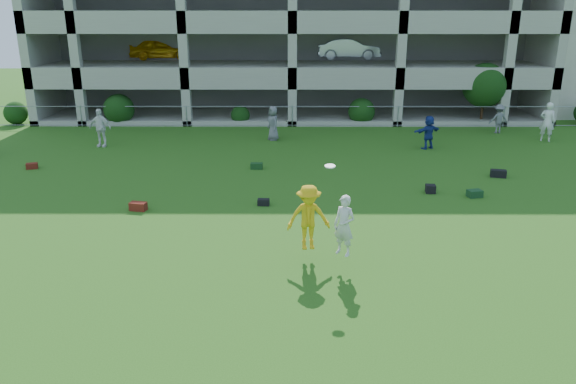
{
  "coord_description": "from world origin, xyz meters",
  "views": [
    {
      "loc": [
        -0.11,
        -12.53,
        6.58
      ],
      "look_at": [
        -0.17,
        3.0,
        1.4
      ],
      "focal_mm": 35.0,
      "sensor_mm": 36.0,
      "label": 1
    }
  ],
  "objects_px": {
    "bystander_f": "(499,119)",
    "crate_d": "(430,189)",
    "parking_garage": "(292,14)",
    "bystander_e": "(547,122)",
    "bystander_d": "(429,132)",
    "bystander_b": "(100,128)",
    "bystander_c": "(273,123)",
    "frisbee_contest": "(316,219)"
  },
  "relations": [
    {
      "from": "bystander_b",
      "to": "frisbee_contest",
      "type": "xyz_separation_m",
      "value": [
        9.92,
        -12.99,
        0.3
      ]
    },
    {
      "from": "bystander_d",
      "to": "parking_garage",
      "type": "height_order",
      "value": "parking_garage"
    },
    {
      "from": "bystander_e",
      "to": "crate_d",
      "type": "height_order",
      "value": "bystander_e"
    },
    {
      "from": "bystander_c",
      "to": "bystander_d",
      "type": "height_order",
      "value": "bystander_c"
    },
    {
      "from": "bystander_b",
      "to": "bystander_c",
      "type": "distance_m",
      "value": 8.49
    },
    {
      "from": "bystander_b",
      "to": "parking_garage",
      "type": "bearing_deg",
      "value": 63.16
    },
    {
      "from": "bystander_e",
      "to": "frisbee_contest",
      "type": "xyz_separation_m",
      "value": [
        -12.3,
        -14.19,
        0.24
      ]
    },
    {
      "from": "bystander_c",
      "to": "frisbee_contest",
      "type": "relative_size",
      "value": 0.71
    },
    {
      "from": "crate_d",
      "to": "parking_garage",
      "type": "relative_size",
      "value": 0.01
    },
    {
      "from": "frisbee_contest",
      "to": "parking_garage",
      "type": "relative_size",
      "value": 0.08
    },
    {
      "from": "parking_garage",
      "to": "bystander_c",
      "type": "bearing_deg",
      "value": -94.63
    },
    {
      "from": "bystander_d",
      "to": "parking_garage",
      "type": "bearing_deg",
      "value": -92.77
    },
    {
      "from": "bystander_b",
      "to": "bystander_f",
      "type": "distance_m",
      "value": 20.69
    },
    {
      "from": "bystander_b",
      "to": "crate_d",
      "type": "bearing_deg",
      "value": -18.3
    },
    {
      "from": "bystander_b",
      "to": "bystander_c",
      "type": "height_order",
      "value": "bystander_b"
    },
    {
      "from": "crate_d",
      "to": "frisbee_contest",
      "type": "xyz_separation_m",
      "value": [
        -4.51,
        -5.87,
        1.08
      ]
    },
    {
      "from": "bystander_d",
      "to": "bystander_e",
      "type": "relative_size",
      "value": 0.81
    },
    {
      "from": "parking_garage",
      "to": "bystander_f",
      "type": "bearing_deg",
      "value": -42.94
    },
    {
      "from": "bystander_e",
      "to": "bystander_f",
      "type": "distance_m",
      "value": 2.6
    },
    {
      "from": "bystander_c",
      "to": "frisbee_contest",
      "type": "distance_m",
      "value": 14.5
    },
    {
      "from": "bystander_f",
      "to": "crate_d",
      "type": "distance_m",
      "value": 11.89
    },
    {
      "from": "bystander_d",
      "to": "parking_garage",
      "type": "relative_size",
      "value": 0.05
    },
    {
      "from": "bystander_f",
      "to": "bystander_d",
      "type": "bearing_deg",
      "value": 32.13
    },
    {
      "from": "bystander_c",
      "to": "bystander_e",
      "type": "bearing_deg",
      "value": 64.44
    },
    {
      "from": "bystander_c",
      "to": "parking_garage",
      "type": "distance_m",
      "value": 13.12
    },
    {
      "from": "bystander_b",
      "to": "bystander_d",
      "type": "xyz_separation_m",
      "value": [
        15.88,
        -0.39,
        -0.13
      ]
    },
    {
      "from": "frisbee_contest",
      "to": "bystander_e",
      "type": "bearing_deg",
      "value": 49.08
    },
    {
      "from": "bystander_f",
      "to": "parking_garage",
      "type": "bearing_deg",
      "value": -48.15
    },
    {
      "from": "bystander_d",
      "to": "parking_garage",
      "type": "xyz_separation_m",
      "value": [
        -6.53,
        13.84,
        5.21
      ]
    },
    {
      "from": "parking_garage",
      "to": "bystander_e",
      "type": "bearing_deg",
      "value": -43.56
    },
    {
      "from": "crate_d",
      "to": "frisbee_contest",
      "type": "distance_m",
      "value": 7.48
    },
    {
      "from": "bystander_b",
      "to": "bystander_e",
      "type": "distance_m",
      "value": 22.25
    },
    {
      "from": "bystander_f",
      "to": "crate_d",
      "type": "xyz_separation_m",
      "value": [
        -6.03,
        -10.22,
        -0.63
      ]
    },
    {
      "from": "bystander_b",
      "to": "crate_d",
      "type": "xyz_separation_m",
      "value": [
        14.42,
        -7.12,
        -0.78
      ]
    },
    {
      "from": "bystander_c",
      "to": "bystander_d",
      "type": "distance_m",
      "value": 7.72
    },
    {
      "from": "bystander_b",
      "to": "parking_garage",
      "type": "xyz_separation_m",
      "value": [
        9.34,
        13.45,
        5.09
      ]
    },
    {
      "from": "bystander_b",
      "to": "bystander_e",
      "type": "relative_size",
      "value": 0.94
    },
    {
      "from": "bystander_d",
      "to": "crate_d",
      "type": "bearing_deg",
      "value": 49.78
    },
    {
      "from": "bystander_f",
      "to": "parking_garage",
      "type": "relative_size",
      "value": 0.05
    },
    {
      "from": "bystander_d",
      "to": "crate_d",
      "type": "height_order",
      "value": "bystander_d"
    },
    {
      "from": "bystander_b",
      "to": "bystander_e",
      "type": "bearing_deg",
      "value": 11.06
    },
    {
      "from": "bystander_b",
      "to": "bystander_d",
      "type": "bearing_deg",
      "value": 6.55
    }
  ]
}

